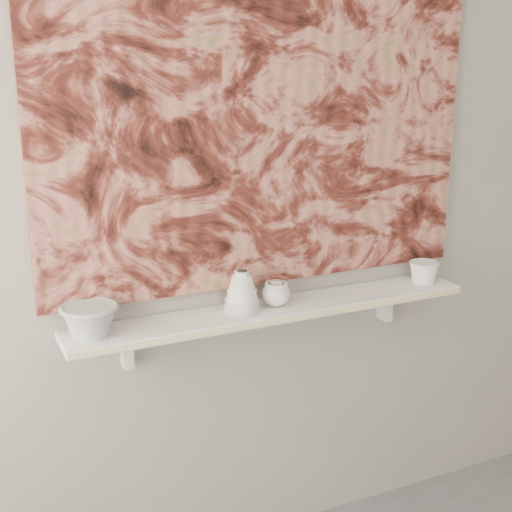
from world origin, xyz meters
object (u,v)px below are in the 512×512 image
bowl_grey (90,320)px  bell_vessel (242,291)px  shelf (275,310)px  painting (265,117)px  bowl_white (424,272)px  cup_cream (276,294)px

bowl_grey → bell_vessel: size_ratio=1.26×
shelf → bell_vessel: (-0.12, 0.00, 0.08)m
painting → bowl_grey: 0.83m
painting → bowl_grey: size_ratio=8.67×
painting → bowl_white: (0.61, -0.08, -0.57)m
shelf → bell_vessel: 0.15m
bowl_grey → cup_cream: bearing=0.0°
bell_vessel → bowl_white: bearing=0.0°
painting → cup_cream: 0.57m
shelf → cup_cream: size_ratio=15.09×
shelf → painting: painting is taller
shelf → cup_cream: bearing=0.0°
shelf → bell_vessel: size_ratio=10.18×
shelf → painting: size_ratio=0.93×
painting → cup_cream: size_ratio=16.17×
shelf → painting: 0.63m
bell_vessel → shelf: bearing=0.0°
cup_cream → bowl_white: 0.60m
bowl_grey → bowl_white: (1.22, 0.00, -0.01)m
cup_cream → bowl_grey: bearing=180.0°
painting → bell_vessel: bearing=-146.1°
cup_cream → bowl_white: cup_cream is taller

